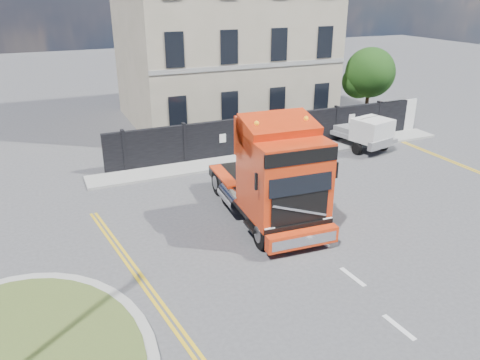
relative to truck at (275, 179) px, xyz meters
name	(u,v)px	position (x,y,z in m)	size (l,w,h in m)	color
ground	(237,252)	(-2.06, -1.31, -1.83)	(120.00, 120.00, 0.00)	#424244
hoarding_fence	(282,132)	(4.49, 7.69, -0.83)	(18.80, 0.25, 2.00)	black
georgian_building	(221,30)	(3.94, 15.19, 3.95)	(12.30, 10.30, 12.80)	#B6A891
tree	(367,75)	(12.32, 10.79, 1.22)	(3.20, 3.20, 4.80)	#382619
pavement_far	(281,154)	(3.94, 6.79, -1.77)	(20.00, 1.60, 0.12)	gray
truck	(275,179)	(0.00, 0.00, 0.00)	(2.94, 6.95, 4.08)	black
flatbed_pickup	(365,132)	(8.61, 5.85, -0.84)	(2.68, 4.72, 1.84)	slate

